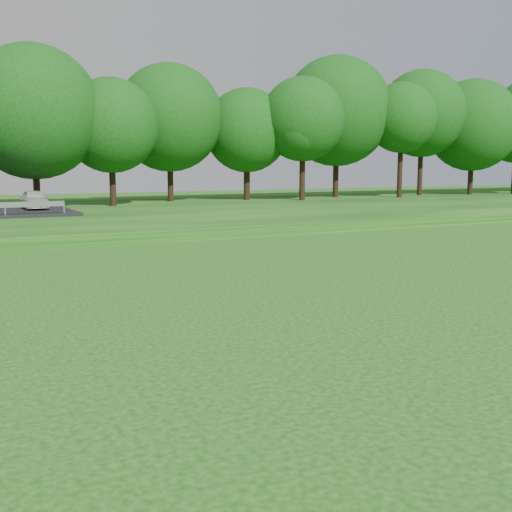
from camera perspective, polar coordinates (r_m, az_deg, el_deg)
berm at (r=47.08m, az=-2.07°, el=4.24°), size 130.00×30.00×0.60m
walking_path at (r=34.96m, az=7.68°, el=2.32°), size 130.00×1.60×0.04m
treeline at (r=50.82m, az=-4.07°, el=13.32°), size 104.00×7.00×15.00m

